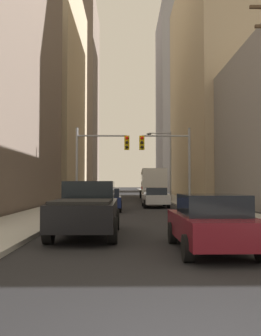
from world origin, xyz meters
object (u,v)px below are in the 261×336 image
object	(u,v)px
city_bus	(153,183)
sedan_silver	(155,197)
pickup_truck_black	(87,209)
traffic_signal_near_right	(168,154)
sedan_navy	(107,199)
traffic_signal_near_left	(100,154)
sedan_maroon	(211,222)

from	to	relation	value
city_bus	sedan_silver	xyz separation A→B (m)	(-0.86, -14.32, -1.16)
pickup_truck_black	traffic_signal_near_right	size ratio (longest dim) A/B	0.90
sedan_navy	traffic_signal_near_left	xyz separation A→B (m)	(-0.69, 2.86, 3.28)
sedan_silver	traffic_signal_near_right	world-z (taller)	traffic_signal_near_right
pickup_truck_black	traffic_signal_near_right	world-z (taller)	traffic_signal_near_right
sedan_navy	city_bus	bearing A→B (deg)	76.53
traffic_signal_near_left	traffic_signal_near_right	world-z (taller)	same
sedan_silver	sedan_maroon	bearing A→B (deg)	-90.09
city_bus	traffic_signal_near_right	world-z (taller)	traffic_signal_near_right
sedan_silver	sedan_navy	bearing A→B (deg)	-131.59
sedan_navy	traffic_signal_near_left	world-z (taller)	traffic_signal_near_left
sedan_maroon	sedan_navy	xyz separation A→B (m)	(-3.49, 14.71, 0.00)
traffic_signal_near_left	sedan_silver	bearing A→B (deg)	14.76
sedan_maroon	traffic_signal_near_left	xyz separation A→B (m)	(-4.18, 17.57, 3.28)
sedan_navy	sedan_silver	distance (m)	5.31
city_bus	traffic_signal_near_left	world-z (taller)	traffic_signal_near_left
pickup_truck_black	traffic_signal_near_left	world-z (taller)	traffic_signal_near_left
city_bus	sedan_silver	size ratio (longest dim) A/B	2.72
city_bus	traffic_signal_near_left	size ratio (longest dim) A/B	1.93
traffic_signal_near_right	pickup_truck_black	bearing A→B (deg)	-107.34
pickup_truck_black	traffic_signal_near_left	xyz separation A→B (m)	(-0.55, 14.41, 3.12)
pickup_truck_black	sedan_maroon	size ratio (longest dim) A/B	1.28
sedan_silver	traffic_signal_near_left	xyz separation A→B (m)	(-4.21, -1.11, 3.28)
city_bus	traffic_signal_near_left	xyz separation A→B (m)	(-5.07, -15.43, 2.12)
sedan_maroon	sedan_navy	size ratio (longest dim) A/B	0.99
city_bus	pickup_truck_black	xyz separation A→B (m)	(-4.51, -29.84, -1.00)
pickup_truck_black	sedan_navy	size ratio (longest dim) A/B	1.27
city_bus	sedan_maroon	size ratio (longest dim) A/B	2.74
city_bus	sedan_silver	distance (m)	14.39
traffic_signal_near_right	sedan_navy	bearing A→B (deg)	-146.78
pickup_truck_black	traffic_signal_near_left	distance (m)	14.76
sedan_silver	traffic_signal_near_right	distance (m)	3.56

